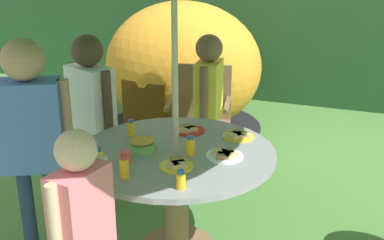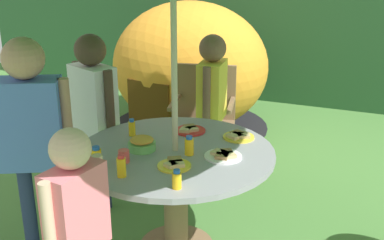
{
  "view_description": "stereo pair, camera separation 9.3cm",
  "coord_description": "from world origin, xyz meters",
  "px_view_note": "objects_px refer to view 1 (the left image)",
  "views": [
    {
      "loc": [
        1.01,
        -2.47,
        1.85
      ],
      "look_at": [
        0.04,
        0.16,
        0.85
      ],
      "focal_mm": 44.81,
      "sensor_mm": 36.0,
      "label": 1
    },
    {
      "loc": [
        1.1,
        -2.44,
        1.85
      ],
      "look_at": [
        0.04,
        0.16,
        0.85
      ],
      "focal_mm": 44.81,
      "sensor_mm": 36.0,
      "label": 2
    }
  ],
  "objects_px": {
    "plate_center_front": "(189,130)",
    "juice_bottle_mid_right": "(124,168)",
    "child_in_yellow_shirt": "(209,91)",
    "plate_front_edge": "(177,165)",
    "juice_bottle_far_left": "(190,146)",
    "plate_far_right": "(225,155)",
    "juice_bottle_near_right": "(131,129)",
    "juice_bottle_center_back": "(181,180)",
    "child_in_blue_shirt": "(31,126)",
    "child_in_pink_shirt": "(81,212)",
    "garden_table": "(176,174)",
    "plate_mid_left": "(238,136)",
    "dome_tent": "(183,67)",
    "snack_bowl": "(142,144)",
    "child_in_white_shirt": "(91,101)",
    "cup_near": "(125,157)",
    "juice_bottle_near_left": "(98,160)",
    "wooden_chair": "(200,113)"
  },
  "relations": [
    {
      "from": "plate_front_edge",
      "to": "plate_mid_left",
      "type": "bearing_deg",
      "value": 69.29
    },
    {
      "from": "plate_center_front",
      "to": "juice_bottle_center_back",
      "type": "distance_m",
      "value": 0.81
    },
    {
      "from": "plate_front_edge",
      "to": "child_in_white_shirt",
      "type": "bearing_deg",
      "value": 148.48
    },
    {
      "from": "child_in_pink_shirt",
      "to": "snack_bowl",
      "type": "distance_m",
      "value": 0.77
    },
    {
      "from": "juice_bottle_near_right",
      "to": "juice_bottle_far_left",
      "type": "relative_size",
      "value": 0.97
    },
    {
      "from": "dome_tent",
      "to": "juice_bottle_far_left",
      "type": "bearing_deg",
      "value": -58.5
    },
    {
      "from": "plate_center_front",
      "to": "juice_bottle_far_left",
      "type": "xyz_separation_m",
      "value": [
        0.14,
        -0.35,
        0.04
      ]
    },
    {
      "from": "garden_table",
      "to": "dome_tent",
      "type": "distance_m",
      "value": 2.31
    },
    {
      "from": "child_in_white_shirt",
      "to": "cup_near",
      "type": "bearing_deg",
      "value": -23.33
    },
    {
      "from": "child_in_pink_shirt",
      "to": "plate_center_front",
      "type": "relative_size",
      "value": 5.45
    },
    {
      "from": "child_in_blue_shirt",
      "to": "plate_center_front",
      "type": "bearing_deg",
      "value": 17.81
    },
    {
      "from": "plate_front_edge",
      "to": "plate_far_right",
      "type": "xyz_separation_m",
      "value": [
        0.21,
        0.22,
        0.0
      ]
    },
    {
      "from": "garden_table",
      "to": "snack_bowl",
      "type": "height_order",
      "value": "snack_bowl"
    },
    {
      "from": "child_in_blue_shirt",
      "to": "juice_bottle_mid_right",
      "type": "bearing_deg",
      "value": -32.09
    },
    {
      "from": "child_in_yellow_shirt",
      "to": "juice_bottle_near_right",
      "type": "relative_size",
      "value": 10.85
    },
    {
      "from": "snack_bowl",
      "to": "plate_mid_left",
      "type": "xyz_separation_m",
      "value": [
        0.49,
        0.4,
        -0.03
      ]
    },
    {
      "from": "plate_center_front",
      "to": "juice_bottle_near_right",
      "type": "relative_size",
      "value": 1.79
    },
    {
      "from": "plate_center_front",
      "to": "child_in_yellow_shirt",
      "type": "bearing_deg",
      "value": 96.95
    },
    {
      "from": "dome_tent",
      "to": "juice_bottle_center_back",
      "type": "bearing_deg",
      "value": -59.78
    },
    {
      "from": "child_in_pink_shirt",
      "to": "plate_mid_left",
      "type": "distance_m",
      "value": 1.25
    },
    {
      "from": "snack_bowl",
      "to": "plate_center_front",
      "type": "xyz_separation_m",
      "value": [
        0.15,
        0.39,
        -0.03
      ]
    },
    {
      "from": "juice_bottle_center_back",
      "to": "cup_near",
      "type": "distance_m",
      "value": 0.44
    },
    {
      "from": "child_in_yellow_shirt",
      "to": "juice_bottle_mid_right",
      "type": "height_order",
      "value": "child_in_yellow_shirt"
    },
    {
      "from": "plate_mid_left",
      "to": "cup_near",
      "type": "relative_size",
      "value": 2.71
    },
    {
      "from": "juice_bottle_far_left",
      "to": "juice_bottle_mid_right",
      "type": "relative_size",
      "value": 0.94
    },
    {
      "from": "snack_bowl",
      "to": "cup_near",
      "type": "distance_m",
      "value": 0.2
    },
    {
      "from": "child_in_yellow_shirt",
      "to": "plate_center_front",
      "type": "xyz_separation_m",
      "value": [
        0.08,
        -0.66,
        -0.08
      ]
    },
    {
      "from": "plate_center_front",
      "to": "juice_bottle_near_left",
      "type": "xyz_separation_m",
      "value": [
        -0.26,
        -0.72,
        0.05
      ]
    },
    {
      "from": "garden_table",
      "to": "plate_front_edge",
      "type": "height_order",
      "value": "plate_front_edge"
    },
    {
      "from": "plate_front_edge",
      "to": "juice_bottle_center_back",
      "type": "height_order",
      "value": "juice_bottle_center_back"
    },
    {
      "from": "plate_center_front",
      "to": "plate_front_edge",
      "type": "relative_size",
      "value": 1.08
    },
    {
      "from": "wooden_chair",
      "to": "cup_near",
      "type": "xyz_separation_m",
      "value": [
        0.07,
        -1.47,
        0.22
      ]
    },
    {
      "from": "wooden_chair",
      "to": "dome_tent",
      "type": "xyz_separation_m",
      "value": [
        -0.53,
        0.97,
        0.15
      ]
    },
    {
      "from": "dome_tent",
      "to": "juice_bottle_mid_right",
      "type": "height_order",
      "value": "dome_tent"
    },
    {
      "from": "child_in_pink_shirt",
      "to": "child_in_blue_shirt",
      "type": "bearing_deg",
      "value": 61.94
    },
    {
      "from": "garden_table",
      "to": "child_in_pink_shirt",
      "type": "bearing_deg",
      "value": -98.85
    },
    {
      "from": "plate_center_front",
      "to": "juice_bottle_mid_right",
      "type": "relative_size",
      "value": 1.63
    },
    {
      "from": "plate_far_right",
      "to": "juice_bottle_near_right",
      "type": "height_order",
      "value": "juice_bottle_near_right"
    },
    {
      "from": "dome_tent",
      "to": "garden_table",
      "type": "bearing_deg",
      "value": -60.61
    },
    {
      "from": "child_in_white_shirt",
      "to": "child_in_blue_shirt",
      "type": "distance_m",
      "value": 0.7
    },
    {
      "from": "juice_bottle_near_left",
      "to": "juice_bottle_near_right",
      "type": "distance_m",
      "value": 0.52
    },
    {
      "from": "plate_mid_left",
      "to": "juice_bottle_far_left",
      "type": "bearing_deg",
      "value": -118.03
    },
    {
      "from": "plate_front_edge",
      "to": "juice_bottle_far_left",
      "type": "distance_m",
      "value": 0.19
    },
    {
      "from": "snack_bowl",
      "to": "plate_far_right",
      "type": "relative_size",
      "value": 0.76
    },
    {
      "from": "child_in_pink_shirt",
      "to": "child_in_yellow_shirt",
      "type": "bearing_deg",
      "value": 8.43
    },
    {
      "from": "wooden_chair",
      "to": "dome_tent",
      "type": "relative_size",
      "value": 0.47
    },
    {
      "from": "child_in_yellow_shirt",
      "to": "plate_center_front",
      "type": "bearing_deg",
      "value": 0.11
    },
    {
      "from": "juice_bottle_near_left",
      "to": "juice_bottle_mid_right",
      "type": "xyz_separation_m",
      "value": [
        0.18,
        -0.03,
        -0.0
      ]
    },
    {
      "from": "child_in_white_shirt",
      "to": "plate_far_right",
      "type": "distance_m",
      "value": 1.13
    },
    {
      "from": "garden_table",
      "to": "juice_bottle_center_back",
      "type": "height_order",
      "value": "juice_bottle_center_back"
    }
  ]
}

